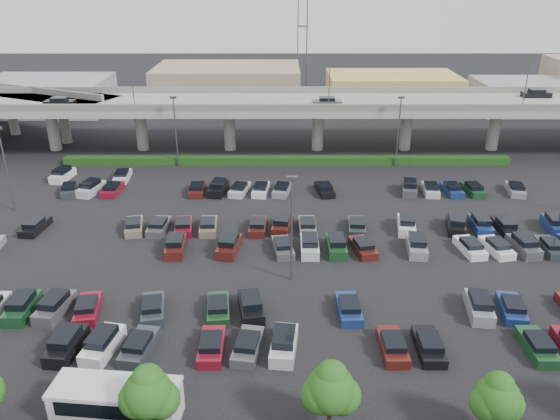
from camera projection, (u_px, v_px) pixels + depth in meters
name	position (u px, v px, depth m)	size (l,w,h in m)	color
ground	(290.00, 240.00, 58.48)	(280.00, 280.00, 0.00)	black
overpass	(285.00, 107.00, 84.87)	(150.00, 13.00, 15.80)	gray
hedge	(287.00, 160.00, 81.10)	(66.00, 1.60, 1.10)	#103912
tree_row	(309.00, 390.00, 32.81)	(65.07, 3.66, 5.94)	#332316
shuttle_bus	(117.00, 401.00, 34.86)	(8.39, 3.59, 2.62)	silver
parked_cars	(297.00, 249.00, 55.42)	(63.10, 41.65, 1.67)	white
light_poles	(251.00, 179.00, 57.77)	(66.90, 48.38, 10.30)	#49484D
distant_buildings	(344.00, 89.00, 113.44)	(138.00, 24.00, 9.00)	slate
comm_tower	(303.00, 23.00, 119.75)	(2.40, 2.40, 30.00)	#49484D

